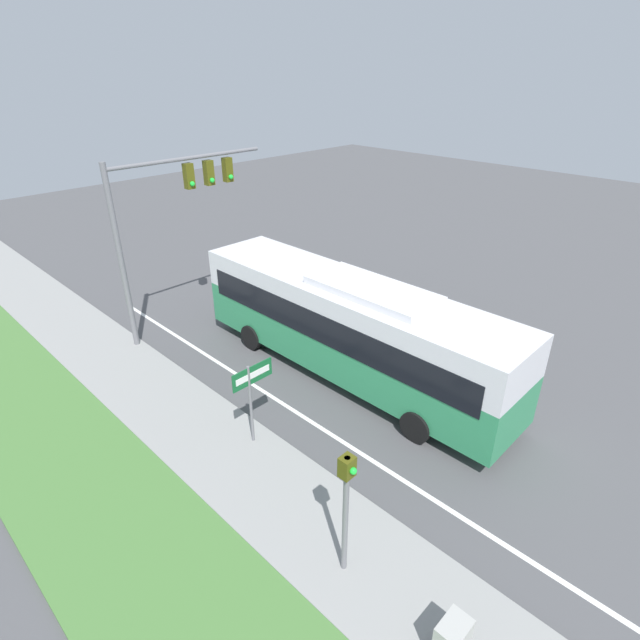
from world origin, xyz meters
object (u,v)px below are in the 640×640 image
bus (349,323)px  street_sign (252,389)px  signal_gantry (170,206)px  pedestrian_signal (346,498)px

bus → street_sign: size_ratio=4.62×
bus → signal_gantry: size_ratio=1.75×
bus → street_sign: bearing=-173.7°
pedestrian_signal → street_sign: pedestrian_signal is taller
bus → signal_gantry: (-2.04, 6.86, 2.98)m
pedestrian_signal → bus: bearing=41.0°
signal_gantry → bus: bearing=-73.4°
signal_gantry → pedestrian_signal: 12.67m
pedestrian_signal → signal_gantry: bearing=72.8°
signal_gantry → street_sign: size_ratio=2.64×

